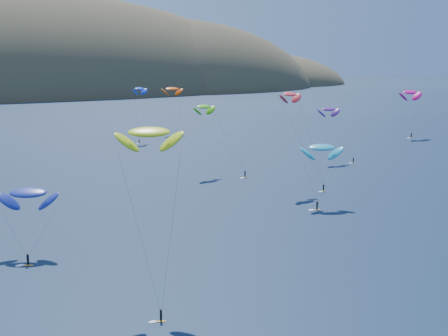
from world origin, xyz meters
TOP-DOWN VIEW (x-y plane):
  - island at (39.40, 562.36)m, footprint 730.00×300.00m
  - kitesurfer_2 at (-37.84, 43.47)m, footprint 9.45×13.58m
  - kitesurfer_3 at (9.16, 119.78)m, footprint 11.30×14.90m
  - kitesurfer_4 at (17.45, 190.03)m, footprint 8.59×9.90m
  - kitesurfer_5 at (14.82, 74.17)m, footprint 9.96×8.27m
  - kitesurfer_6 at (52.19, 119.58)m, footprint 8.98×9.41m
  - kitesurfer_8 at (117.51, 150.46)m, footprint 11.10×6.47m
  - kitesurfer_9 at (18.59, 92.01)m, footprint 9.56×10.86m
  - kitesurfer_10 at (-48.85, 70.10)m, footprint 10.50×11.93m
  - kitesurfer_11 at (38.40, 206.91)m, footprint 9.67×13.86m

SIDE VIEW (x-z plane):
  - island at x=39.40m, z-range -115.74..94.26m
  - kitesurfer_10 at x=-48.85m, z-range 3.71..16.48m
  - kitesurfer_5 at x=14.82m, z-range 5.05..20.25m
  - kitesurfer_6 at x=52.19m, z-range 6.93..25.26m
  - kitesurfer_8 at x=117.51m, z-range 7.41..28.47m
  - kitesurfer_3 at x=9.16m, z-range 8.17..28.85m
  - kitesurfer_11 at x=38.40m, z-range 8.03..29.36m
  - kitesurfer_4 at x=17.45m, z-range 8.89..31.15m
  - kitesurfer_2 at x=-37.84m, z-range 9.97..34.80m
  - kitesurfer_9 at x=18.59m, z-range 10.52..35.75m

